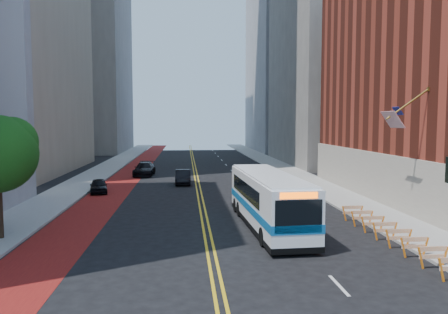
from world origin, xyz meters
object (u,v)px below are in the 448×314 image
transit_bus (268,199)px  car_c (144,169)px  car_a (99,186)px  car_b (183,177)px

transit_bus → car_c: size_ratio=2.25×
car_a → car_b: bearing=22.1°
car_c → transit_bus: bearing=-66.4°
transit_bus → car_b: 19.79m
car_b → car_a: bearing=-147.3°
transit_bus → car_a: (-12.90, 14.13, -1.10)m
car_a → car_c: car_c is taller
transit_bus → car_b: transit_bus is taller
transit_bus → car_b: bearing=102.8°
car_b → car_c: car_c is taller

